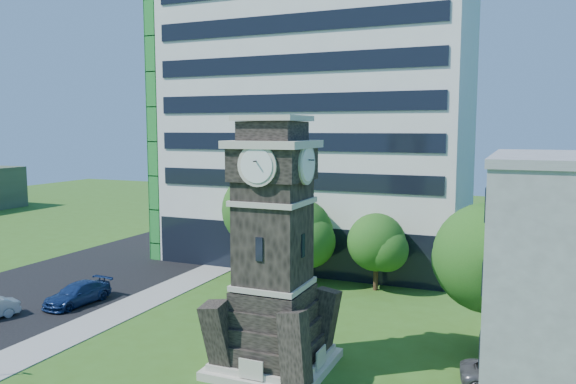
% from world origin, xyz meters
% --- Properties ---
extents(ground, '(160.00, 160.00, 0.00)m').
position_xyz_m(ground, '(0.00, 0.00, 0.00)').
color(ground, '#335C1A').
rests_on(ground, ground).
extents(sidewalk, '(3.00, 70.00, 0.06)m').
position_xyz_m(sidewalk, '(-9.50, 5.00, 0.03)').
color(sidewalk, gray).
rests_on(sidewalk, ground).
extents(street, '(14.00, 80.00, 0.02)m').
position_xyz_m(street, '(-18.00, 5.00, 0.01)').
color(street, black).
rests_on(street, ground).
extents(clock_tower, '(5.40, 5.40, 12.22)m').
position_xyz_m(clock_tower, '(3.00, 2.00, 5.28)').
color(clock_tower, beige).
rests_on(clock_tower, ground).
extents(office_tall, '(26.20, 15.11, 28.60)m').
position_xyz_m(office_tall, '(-3.20, 25.84, 14.22)').
color(office_tall, white).
rests_on(office_tall, ground).
extents(car_street_north, '(2.38, 5.00, 1.41)m').
position_xyz_m(car_street_north, '(-13.15, 6.00, 0.70)').
color(car_street_north, navy).
rests_on(car_street_north, ground).
extents(car_east_lot, '(4.88, 2.81, 1.28)m').
position_xyz_m(car_east_lot, '(13.86, 3.93, 0.64)').
color(car_east_lot, '#4D4D52').
rests_on(car_east_lot, ground).
extents(tree_nw, '(6.72, 6.11, 8.33)m').
position_xyz_m(tree_nw, '(-5.07, 17.51, 5.06)').
color(tree_nw, '#332114').
rests_on(tree_nw, ground).
extents(tree_nc, '(5.84, 5.31, 6.44)m').
position_xyz_m(tree_nc, '(-1.59, 16.73, 3.63)').
color(tree_nc, '#332114').
rests_on(tree_nc, ground).
extents(tree_ne, '(4.59, 4.18, 5.61)m').
position_xyz_m(tree_ne, '(4.36, 16.97, 3.38)').
color(tree_ne, '#332114').
rests_on(tree_ne, ground).
extents(tree_east, '(6.00, 5.46, 8.05)m').
position_xyz_m(tree_east, '(12.53, 6.82, 5.10)').
color(tree_east, '#332114').
rests_on(tree_east, ground).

